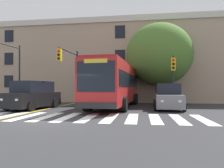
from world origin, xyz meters
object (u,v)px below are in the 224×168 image
object	(u,v)px
city_bus	(116,84)
car_black_near_lane	(33,96)
car_grey_far_lane	(168,98)
traffic_light_near_corner	(173,72)
street_tree_curbside_large	(159,54)
traffic_light_overhead	(70,66)
traffic_light_far_corner	(10,62)

from	to	relation	value
city_bus	car_black_near_lane	size ratio (longest dim) A/B	2.35
car_grey_far_lane	traffic_light_near_corner	world-z (taller)	traffic_light_near_corner
city_bus	car_black_near_lane	bearing A→B (deg)	-156.30
city_bus	car_grey_far_lane	size ratio (longest dim) A/B	2.56
city_bus	traffic_light_near_corner	distance (m)	4.94
street_tree_curbside_large	traffic_light_overhead	bearing A→B (deg)	-157.01
car_grey_far_lane	city_bus	bearing A→B (deg)	162.90
city_bus	traffic_light_overhead	distance (m)	4.61
car_grey_far_lane	car_black_near_lane	bearing A→B (deg)	-172.41
city_bus	traffic_light_far_corner	distance (m)	10.59
car_black_near_lane	car_grey_far_lane	world-z (taller)	car_black_near_lane
city_bus	traffic_light_near_corner	xyz separation A→B (m)	(4.79, 0.57, 1.05)
traffic_light_near_corner	traffic_light_far_corner	size ratio (longest dim) A/B	0.76
traffic_light_overhead	car_black_near_lane	bearing A→B (deg)	-118.28
traffic_light_overhead	traffic_light_far_corner	bearing A→B (deg)	177.57
car_grey_far_lane	street_tree_curbside_large	distance (m)	6.80
traffic_light_overhead	street_tree_curbside_large	size ratio (longest dim) A/B	0.64
car_grey_far_lane	traffic_light_overhead	bearing A→B (deg)	166.93
car_black_near_lane	street_tree_curbside_large	world-z (taller)	street_tree_curbside_large
city_bus	traffic_light_overhead	xyz separation A→B (m)	(-4.24, 0.67, 1.66)
city_bus	traffic_light_near_corner	bearing A→B (deg)	6.72
car_black_near_lane	street_tree_curbside_large	xyz separation A→B (m)	(9.90, 6.76, 3.98)
car_grey_far_lane	traffic_light_far_corner	bearing A→B (deg)	171.32
car_black_near_lane	traffic_light_near_corner	bearing A→B (deg)	16.53
traffic_light_far_corner	street_tree_curbside_large	world-z (taller)	street_tree_curbside_large
city_bus	street_tree_curbside_large	world-z (taller)	street_tree_curbside_large
traffic_light_far_corner	street_tree_curbside_large	xyz separation A→B (m)	(14.20, 3.18, 0.94)
street_tree_curbside_large	city_bus	bearing A→B (deg)	-133.27
traffic_light_overhead	street_tree_curbside_large	xyz separation A→B (m)	(8.11, 3.44, 1.40)
car_grey_far_lane	traffic_light_overhead	world-z (taller)	traffic_light_overhead
car_black_near_lane	traffic_light_near_corner	world-z (taller)	traffic_light_near_corner
traffic_light_near_corner	traffic_light_far_corner	bearing A→B (deg)	178.62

